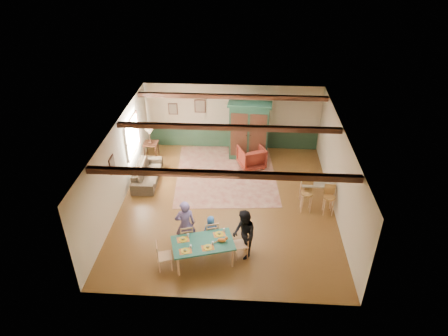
# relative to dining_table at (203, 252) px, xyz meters

# --- Properties ---
(floor) EXTENTS (8.00, 8.00, 0.00)m
(floor) POSITION_rel_dining_table_xyz_m (0.50, 2.72, -0.34)
(floor) COLOR brown
(floor) RESTS_ON ground
(wall_back) EXTENTS (7.00, 0.02, 2.70)m
(wall_back) POSITION_rel_dining_table_xyz_m (0.50, 6.72, 1.01)
(wall_back) COLOR beige
(wall_back) RESTS_ON floor
(wall_left) EXTENTS (0.02, 8.00, 2.70)m
(wall_left) POSITION_rel_dining_table_xyz_m (-3.00, 2.72, 1.01)
(wall_left) COLOR beige
(wall_left) RESTS_ON floor
(wall_right) EXTENTS (0.02, 8.00, 2.70)m
(wall_right) POSITION_rel_dining_table_xyz_m (4.00, 2.72, 1.01)
(wall_right) COLOR beige
(wall_right) RESTS_ON floor
(ceiling) EXTENTS (7.00, 8.00, 0.02)m
(ceiling) POSITION_rel_dining_table_xyz_m (0.50, 2.72, 2.36)
(ceiling) COLOR silver
(ceiling) RESTS_ON wall_back
(wainscot_back) EXTENTS (6.95, 0.03, 0.90)m
(wainscot_back) POSITION_rel_dining_table_xyz_m (0.50, 6.70, 0.11)
(wainscot_back) COLOR #1D3523
(wainscot_back) RESTS_ON floor
(ceiling_beam_front) EXTENTS (6.95, 0.16, 0.16)m
(ceiling_beam_front) POSITION_rel_dining_table_xyz_m (0.50, 0.42, 2.27)
(ceiling_beam_front) COLOR black
(ceiling_beam_front) RESTS_ON ceiling
(ceiling_beam_mid) EXTENTS (6.95, 0.16, 0.16)m
(ceiling_beam_mid) POSITION_rel_dining_table_xyz_m (0.50, 3.12, 2.27)
(ceiling_beam_mid) COLOR black
(ceiling_beam_mid) RESTS_ON ceiling
(ceiling_beam_back) EXTENTS (6.95, 0.16, 0.16)m
(ceiling_beam_back) POSITION_rel_dining_table_xyz_m (0.50, 5.72, 2.27)
(ceiling_beam_back) COLOR black
(ceiling_beam_back) RESTS_ON ceiling
(window_left) EXTENTS (0.06, 1.60, 1.30)m
(window_left) POSITION_rel_dining_table_xyz_m (-2.97, 4.42, 1.21)
(window_left) COLOR white
(window_left) RESTS_ON wall_left
(picture_left_wall) EXTENTS (0.04, 0.42, 0.52)m
(picture_left_wall) POSITION_rel_dining_table_xyz_m (-2.97, 2.12, 1.41)
(picture_left_wall) COLOR gray
(picture_left_wall) RESTS_ON wall_left
(picture_back_a) EXTENTS (0.45, 0.04, 0.55)m
(picture_back_a) POSITION_rel_dining_table_xyz_m (-0.80, 6.69, 1.46)
(picture_back_a) COLOR gray
(picture_back_a) RESTS_ON wall_back
(picture_back_b) EXTENTS (0.38, 0.04, 0.48)m
(picture_back_b) POSITION_rel_dining_table_xyz_m (-1.90, 6.69, 1.31)
(picture_back_b) COLOR gray
(picture_back_b) RESTS_ON wall_back
(dining_table) EXTENTS (1.83, 1.34, 0.68)m
(dining_table) POSITION_rel_dining_table_xyz_m (0.00, 0.00, 0.00)
(dining_table) COLOR #1C5847
(dining_table) RESTS_ON floor
(dining_chair_far_left) EXTENTS (0.48, 0.49, 0.87)m
(dining_chair_far_left) POSITION_rel_dining_table_xyz_m (-0.53, 0.53, 0.09)
(dining_chair_far_left) COLOR tan
(dining_chair_far_left) RESTS_ON floor
(dining_chair_far_right) EXTENTS (0.48, 0.49, 0.87)m
(dining_chair_far_right) POSITION_rel_dining_table_xyz_m (0.17, 0.73, 0.09)
(dining_chair_far_right) COLOR tan
(dining_chair_far_right) RESTS_ON floor
(dining_chair_end_left) EXTENTS (0.49, 0.48, 0.87)m
(dining_chair_end_left) POSITION_rel_dining_table_xyz_m (-1.01, -0.30, 0.09)
(dining_chair_end_left) COLOR tan
(dining_chair_end_left) RESTS_ON floor
(dining_chair_end_right) EXTENTS (0.49, 0.48, 0.87)m
(dining_chair_end_right) POSITION_rel_dining_table_xyz_m (1.01, 0.30, 0.09)
(dining_chair_end_right) COLOR tan
(dining_chair_end_right) RESTS_ON floor
(person_man) EXTENTS (0.66, 0.52, 1.57)m
(person_man) POSITION_rel_dining_table_xyz_m (-0.56, 0.60, 0.44)
(person_man) COLOR #6A5999
(person_man) RESTS_ON floor
(person_woman) EXTENTS (0.75, 0.86, 1.50)m
(person_woman) POSITION_rel_dining_table_xyz_m (1.09, 0.32, 0.41)
(person_woman) COLOR black
(person_woman) RESTS_ON floor
(person_child) EXTENTS (0.51, 0.41, 0.92)m
(person_child) POSITION_rel_dining_table_xyz_m (0.14, 0.80, 0.12)
(person_child) COLOR #27569D
(person_child) RESTS_ON floor
(cat) EXTENTS (0.35, 0.21, 0.16)m
(cat) POSITION_rel_dining_table_xyz_m (0.51, 0.05, 0.42)
(cat) COLOR orange
(cat) RESTS_ON dining_table
(place_setting_near_left) EXTENTS (0.43, 0.37, 0.11)m
(place_setting_near_left) POSITION_rel_dining_table_xyz_m (-0.42, -0.36, 0.40)
(place_setting_near_left) COLOR gold
(place_setting_near_left) RESTS_ON dining_table
(place_setting_near_center) EXTENTS (0.43, 0.37, 0.11)m
(place_setting_near_center) POSITION_rel_dining_table_xyz_m (0.15, -0.19, 0.40)
(place_setting_near_center) COLOR gold
(place_setting_near_center) RESTS_ON dining_table
(place_setting_far_left) EXTENTS (0.43, 0.37, 0.11)m
(place_setting_far_left) POSITION_rel_dining_table_xyz_m (-0.55, 0.08, 0.40)
(place_setting_far_left) COLOR gold
(place_setting_far_left) RESTS_ON dining_table
(place_setting_far_right) EXTENTS (0.43, 0.37, 0.11)m
(place_setting_far_right) POSITION_rel_dining_table_xyz_m (0.42, 0.36, 0.40)
(place_setting_far_right) COLOR gold
(place_setting_far_right) RESTS_ON dining_table
(area_rug) EXTENTS (3.96, 4.58, 0.01)m
(area_rug) POSITION_rel_dining_table_xyz_m (0.36, 4.57, -0.34)
(area_rug) COLOR #BFAA8A
(area_rug) RESTS_ON floor
(armoire) EXTENTS (1.68, 0.77, 2.31)m
(armoire) POSITION_rel_dining_table_xyz_m (1.17, 5.88, 0.81)
(armoire) COLOR #143424
(armoire) RESTS_ON floor
(armchair) EXTENTS (1.19, 1.20, 0.84)m
(armchair) POSITION_rel_dining_table_xyz_m (1.30, 5.16, 0.08)
(armchair) COLOR #4B130F
(armchair) RESTS_ON floor
(sofa) EXTENTS (0.87, 2.08, 0.60)m
(sofa) POSITION_rel_dining_table_xyz_m (-2.46, 3.96, -0.04)
(sofa) COLOR #403628
(sofa) RESTS_ON floor
(end_table) EXTENTS (0.55, 0.55, 0.67)m
(end_table) POSITION_rel_dining_table_xyz_m (-2.66, 5.59, -0.01)
(end_table) COLOR black
(end_table) RESTS_ON floor
(table_lamp) EXTENTS (0.35, 0.35, 0.62)m
(table_lamp) POSITION_rel_dining_table_xyz_m (-2.66, 5.59, 0.64)
(table_lamp) COLOR beige
(table_lamp) RESTS_ON end_table
(counter_table) EXTENTS (1.09, 0.65, 0.89)m
(counter_table) POSITION_rel_dining_table_xyz_m (3.42, 2.88, 0.10)
(counter_table) COLOR #BCB092
(counter_table) RESTS_ON floor
(bar_stool_left) EXTENTS (0.40, 0.43, 1.08)m
(bar_stool_left) POSITION_rel_dining_table_xyz_m (3.06, 2.51, 0.20)
(bar_stool_left) COLOR #AC7F43
(bar_stool_left) RESTS_ON floor
(bar_stool_right) EXTENTS (0.38, 0.41, 1.01)m
(bar_stool_right) POSITION_rel_dining_table_xyz_m (3.75, 2.40, 0.16)
(bar_stool_right) COLOR #AC7F43
(bar_stool_right) RESTS_ON floor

